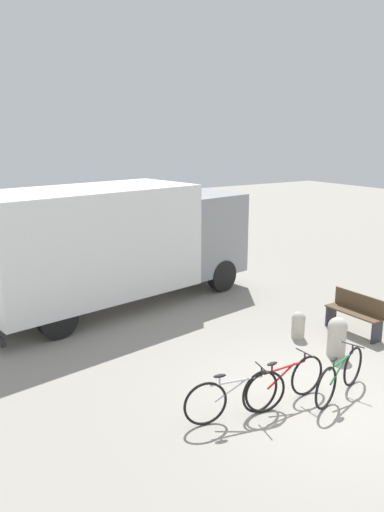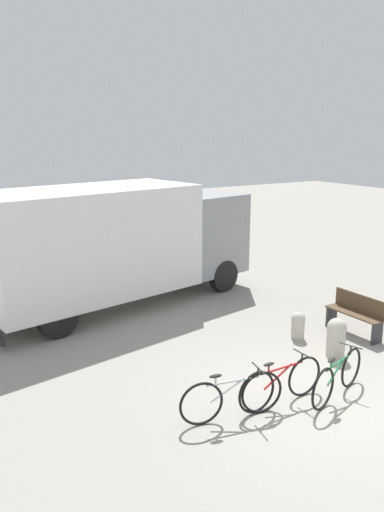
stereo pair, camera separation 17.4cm
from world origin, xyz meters
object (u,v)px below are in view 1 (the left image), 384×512
(bicycle_far, at_px, (340,376))
(bollard_near_bench, at_px, (337,335))
(bicycle_middle, at_px, (284,382))
(bicycle_near, at_px, (236,397))
(delivery_truck, at_px, (117,240))
(park_bench, at_px, (356,312))
(bollard_far_bench, at_px, (298,324))

(bicycle_far, relative_size, bollard_near_bench, 2.10)
(bicycle_middle, relative_size, bicycle_far, 1.03)
(bicycle_middle, relative_size, bollard_near_bench, 2.17)
(bicycle_near, xyz_separation_m, bicycle_far, (2.00, -0.42, 0.00))
(delivery_truck, relative_size, bollard_near_bench, 9.40)
(bicycle_middle, xyz_separation_m, bicycle_far, (1.00, -0.36, 0.00))
(bicycle_middle, distance_m, bollard_near_bench, 2.42)
(bicycle_far, bearing_deg, bicycle_middle, 144.19)
(bollard_near_bench, bearing_deg, bicycle_near, -166.57)
(delivery_truck, relative_size, bicycle_near, 4.41)
(park_bench, relative_size, bollard_near_bench, 1.69)
(park_bench, distance_m, bicycle_near, 4.80)
(bicycle_near, bearing_deg, delivery_truck, 95.07)
(park_bench, xyz_separation_m, bollard_near_bench, (-1.32, -0.62, -0.06))
(bollard_near_bench, bearing_deg, park_bench, 25.09)
(delivery_truck, xyz_separation_m, bicycle_near, (-0.78, -6.32, -1.38))
(bicycle_far, bearing_deg, bicycle_near, 151.89)
(bollard_far_bench, bearing_deg, park_bench, -21.04)
(park_bench, relative_size, bollard_far_bench, 2.30)
(bicycle_middle, distance_m, bollard_far_bench, 3.00)
(bicycle_middle, bearing_deg, bicycle_near, 176.66)
(delivery_truck, xyz_separation_m, bicycle_far, (1.22, -6.74, -1.38))
(bicycle_middle, bearing_deg, park_bench, 22.58)
(bicycle_near, distance_m, bicycle_far, 2.05)
(bicycle_near, xyz_separation_m, bollard_near_bench, (3.27, 0.78, 0.05))
(bicycle_far, height_order, bollard_near_bench, bicycle_far)
(delivery_truck, xyz_separation_m, park_bench, (3.81, -4.92, -1.27))
(bollard_far_bench, bearing_deg, bollard_near_bench, -89.58)
(bicycle_far, xyz_separation_m, bollard_far_bench, (1.26, 2.33, -0.07))
(park_bench, xyz_separation_m, bollard_far_bench, (-1.33, 0.51, -0.18))
(bicycle_middle, bearing_deg, bicycle_far, -19.22)
(delivery_truck, bearing_deg, bollard_far_bench, -69.75)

